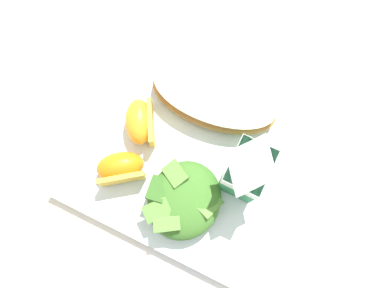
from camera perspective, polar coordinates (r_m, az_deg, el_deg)
The scene contains 7 objects.
ground at distance 0.55m, azimuth 0.00°, elevation -0.57°, with size 3.00×3.00×0.00m, color beige.
white_plate at distance 0.55m, azimuth 0.00°, elevation -0.40°, with size 0.28×0.28×0.02m, color silver.
cheesy_pizza_bread at distance 0.54m, azimuth 3.44°, elevation 6.17°, with size 0.10×0.18×0.04m.
green_salad_pile at distance 0.51m, azimuth -1.13°, elevation -7.85°, with size 0.10×0.09×0.04m.
milk_carton at distance 0.48m, azimuth 7.78°, elevation -3.55°, with size 0.06×0.05×0.11m.
orange_wedge_front at distance 0.53m, azimuth -7.18°, elevation 3.12°, with size 0.07×0.06×0.04m.
orange_wedge_middle at distance 0.52m, azimuth -9.96°, elevation -3.29°, with size 0.06×0.07×0.04m.
Camera 1 is at (0.10, 0.05, 0.54)m, focal length 38.13 mm.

